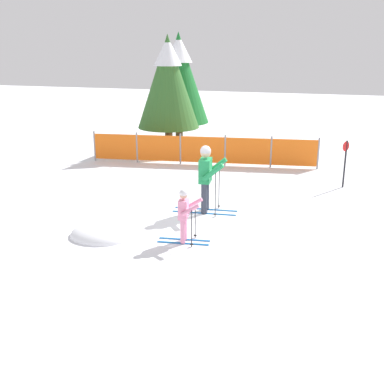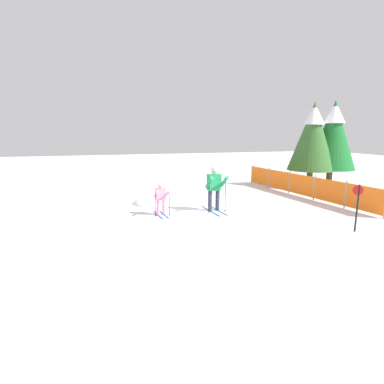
{
  "view_description": "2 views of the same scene",
  "coord_description": "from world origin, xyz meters",
  "views": [
    {
      "loc": [
        2.74,
        -10.72,
        4.08
      ],
      "look_at": [
        -0.03,
        -0.92,
        0.88
      ],
      "focal_mm": 45.0,
      "sensor_mm": 36.0,
      "label": 1
    },
    {
      "loc": [
        10.0,
        -3.43,
        2.83
      ],
      "look_at": [
        -0.22,
        -0.49,
        0.71
      ],
      "focal_mm": 28.0,
      "sensor_mm": 36.0,
      "label": 2
    }
  ],
  "objects": [
    {
      "name": "conifer_near",
      "position": [
        -3.08,
        7.91,
        2.75
      ],
      "size": [
        2.39,
        2.39,
        4.45
      ],
      "color": "#4C3823",
      "rests_on": "ground_plane"
    },
    {
      "name": "skier_child",
      "position": [
        0.02,
        -1.68,
        0.69
      ],
      "size": [
        1.12,
        0.55,
        1.18
      ],
      "rotation": [
        0.0,
        0.0,
        0.11
      ],
      "color": "#1966B2",
      "rests_on": "ground_plane"
    },
    {
      "name": "trail_marker",
      "position": [
        3.32,
        3.42,
        0.86
      ],
      "size": [
        0.18,
        0.24,
        1.38
      ],
      "color": "black",
      "rests_on": "ground_plane"
    },
    {
      "name": "safety_fence",
      "position": [
        -1.3,
        4.91,
        0.53
      ],
      "size": [
        7.73,
        1.0,
        1.06
      ],
      "rotation": [
        0.0,
        0.0,
        0.12
      ],
      "color": "gray",
      "rests_on": "ground_plane"
    },
    {
      "name": "conifer_far",
      "position": [
        -3.13,
        6.73,
        2.69
      ],
      "size": [
        2.34,
        2.34,
        4.35
      ],
      "color": "#4C3823",
      "rests_on": "ground_plane"
    },
    {
      "name": "ground_plane",
      "position": [
        0.0,
        0.0,
        0.0
      ],
      "size": [
        60.0,
        60.0,
        0.0
      ],
      "primitive_type": "plane",
      "color": "white"
    },
    {
      "name": "skier_adult",
      "position": [
        -0.01,
        0.29,
        1.01
      ],
      "size": [
        1.61,
        0.74,
        1.69
      ],
      "rotation": [
        0.0,
        0.0,
        0.08
      ],
      "color": "#1966B2",
      "rests_on": "ground_plane"
    },
    {
      "name": "snow_mound",
      "position": [
        -1.84,
        -1.86,
        0.0
      ],
      "size": [
        1.38,
        1.17,
        0.55
      ],
      "primitive_type": "ellipsoid",
      "color": "white",
      "rests_on": "ground_plane"
    }
  ]
}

